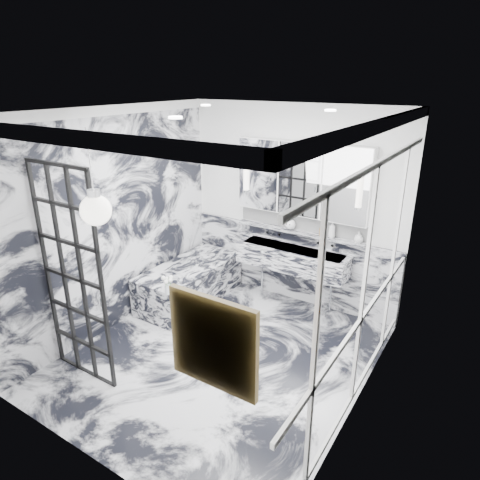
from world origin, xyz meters
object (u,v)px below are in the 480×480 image
Objects in this scene: crittall_door at (73,278)px; bathtub at (190,283)px; mirror_cabinet at (302,179)px; trough_sink at (292,258)px.

bathtub is (-0.07, 1.95, -0.90)m from crittall_door.
mirror_cabinet is at bearing 65.85° from crittall_door.
mirror_cabinet is 1.15× the size of bathtub.
trough_sink is 1.55m from bathtub.
mirror_cabinet reaches higher than trough_sink.
bathtub is at bearing 92.30° from crittall_door.
trough_sink is 1.10m from mirror_cabinet.
trough_sink is 0.97× the size of bathtub.
crittall_door reaches higher than bathtub.
crittall_door reaches higher than mirror_cabinet.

